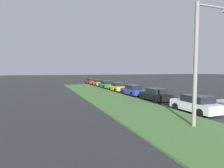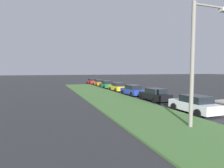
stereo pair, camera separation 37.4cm
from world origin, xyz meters
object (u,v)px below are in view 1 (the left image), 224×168
(parked_car_orange, at_px, (98,83))
(streetlight, at_px, (200,56))
(parked_car_yellow, at_px, (117,87))
(parked_car_black, at_px, (155,95))
(parked_car_green, at_px, (106,85))
(parked_car_blue, at_px, (133,90))
(parked_car_white, at_px, (196,104))
(parked_car_red, at_px, (91,81))

(parked_car_orange, relative_size, streetlight, 0.58)
(parked_car_yellow, bearing_deg, parked_car_black, -178.71)
(parked_car_black, relative_size, parked_car_yellow, 1.00)
(parked_car_black, relative_size, parked_car_green, 1.00)
(parked_car_black, distance_m, parked_car_blue, 5.40)
(parked_car_yellow, height_order, streetlight, streetlight)
(parked_car_orange, bearing_deg, parked_car_black, -179.15)
(parked_car_white, bearing_deg, parked_car_green, -0.24)
(parked_car_red, xyz_separation_m, streetlight, (-39.04, 2.85, 3.67))
(parked_car_white, relative_size, streetlight, 0.57)
(parked_car_black, bearing_deg, parked_car_white, 176.96)
(parked_car_white, relative_size, parked_car_green, 1.00)
(parked_car_yellow, bearing_deg, parked_car_orange, -0.47)
(parked_car_green, bearing_deg, parked_car_white, -179.68)
(parked_car_red, height_order, streetlight, streetlight)
(parked_car_red, bearing_deg, parked_car_orange, 179.49)
(parked_car_white, distance_m, parked_car_orange, 29.74)
(parked_car_green, bearing_deg, parked_car_red, 0.33)
(parked_car_black, distance_m, streetlight, 10.71)
(parked_car_blue, relative_size, parked_car_yellow, 1.02)
(parked_car_white, relative_size, parked_car_red, 0.99)
(parked_car_white, relative_size, parked_car_yellow, 1.00)
(parked_car_blue, bearing_deg, parked_car_green, -1.99)
(parked_car_orange, bearing_deg, streetlight, 175.17)
(parked_car_orange, bearing_deg, parked_car_yellow, -179.99)
(parked_car_red, bearing_deg, parked_car_green, 177.56)
(parked_car_white, xyz_separation_m, parked_car_red, (35.85, 0.08, 0.00))
(parked_car_yellow, relative_size, parked_car_orange, 1.00)
(parked_car_red, bearing_deg, parked_car_black, 178.14)
(parked_car_white, xyz_separation_m, parked_car_blue, (11.75, -0.10, 0.00))
(parked_car_orange, height_order, parked_car_red, same)
(parked_car_green, relative_size, parked_car_orange, 1.00)
(parked_car_green, xyz_separation_m, parked_car_orange, (6.35, -0.19, 0.00))
(parked_car_white, distance_m, parked_car_black, 6.36)
(parked_car_yellow, bearing_deg, parked_car_white, 179.88)
(parked_car_orange, xyz_separation_m, parked_car_red, (6.11, 0.22, 0.00))
(parked_car_green, relative_size, parked_car_red, 0.98)
(parked_car_yellow, bearing_deg, parked_car_blue, -179.42)
(parked_car_yellow, bearing_deg, parked_car_green, 0.86)
(parked_car_white, distance_m, parked_car_yellow, 17.43)
(parked_car_black, xyz_separation_m, parked_car_red, (29.50, 0.36, 0.00))
(parked_car_green, bearing_deg, parked_car_orange, -1.53)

